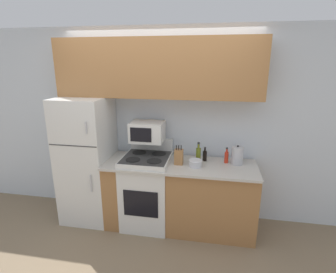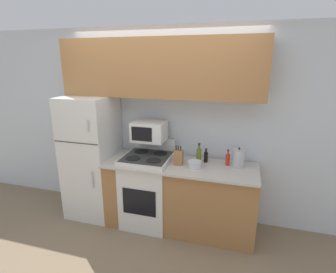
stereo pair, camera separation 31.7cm
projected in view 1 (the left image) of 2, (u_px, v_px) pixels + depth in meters
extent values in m
plane|color=#7F6B51|center=(151.00, 236.00, 3.29)|extent=(12.00, 12.00, 0.00)
cube|color=silver|center=(161.00, 125.00, 3.57)|extent=(8.00, 0.05, 2.55)
cube|color=#9E6B3D|center=(180.00, 196.00, 3.40)|extent=(1.89, 0.62, 0.86)
cube|color=#BCB7AD|center=(180.00, 165.00, 3.26)|extent=(1.89, 0.66, 0.03)
cube|color=silver|center=(87.00, 160.00, 3.52)|extent=(0.64, 0.64, 1.68)
cube|color=#383838|center=(73.00, 146.00, 3.13)|extent=(0.62, 0.01, 0.01)
cylinder|color=#B7B7BC|center=(86.00, 128.00, 3.02)|extent=(0.02, 0.02, 0.14)
cylinder|color=#B7B7BC|center=(91.00, 183.00, 3.21)|extent=(0.02, 0.02, 0.22)
cube|color=#9E6B3D|center=(157.00, 68.00, 3.17)|extent=(2.52, 0.35, 0.71)
cube|color=silver|center=(147.00, 191.00, 3.45)|extent=(0.60, 0.62, 0.95)
cube|color=black|center=(141.00, 204.00, 3.16)|extent=(0.43, 0.01, 0.34)
cube|color=#2D2D2D|center=(146.00, 157.00, 3.32)|extent=(0.57, 0.59, 0.01)
cube|color=silver|center=(152.00, 144.00, 3.58)|extent=(0.57, 0.06, 0.16)
cylinder|color=black|center=(133.00, 160.00, 3.21)|extent=(0.18, 0.18, 0.01)
cylinder|color=black|center=(154.00, 161.00, 3.17)|extent=(0.18, 0.18, 0.01)
cylinder|color=black|center=(139.00, 152.00, 3.47)|extent=(0.18, 0.18, 0.01)
cylinder|color=black|center=(159.00, 154.00, 3.42)|extent=(0.18, 0.18, 0.01)
cube|color=silver|center=(147.00, 132.00, 3.38)|extent=(0.42, 0.32, 0.25)
cube|color=black|center=(141.00, 135.00, 3.23)|extent=(0.27, 0.01, 0.18)
cube|color=#9E6B3D|center=(179.00, 157.00, 3.23)|extent=(0.10, 0.09, 0.19)
cylinder|color=black|center=(176.00, 148.00, 3.19)|extent=(0.01, 0.01, 0.06)
cylinder|color=black|center=(179.00, 148.00, 3.18)|extent=(0.01, 0.01, 0.06)
cylinder|color=black|center=(181.00, 148.00, 3.18)|extent=(0.01, 0.01, 0.06)
cylinder|color=silver|center=(195.00, 163.00, 3.17)|extent=(0.16, 0.16, 0.08)
torus|color=silver|center=(195.00, 160.00, 3.16)|extent=(0.17, 0.17, 0.01)
cylinder|color=red|center=(226.00, 157.00, 3.28)|extent=(0.05, 0.05, 0.14)
cylinder|color=red|center=(227.00, 151.00, 3.25)|extent=(0.02, 0.02, 0.04)
cylinder|color=black|center=(227.00, 148.00, 3.24)|extent=(0.02, 0.03, 0.02)
cylinder|color=black|center=(205.00, 156.00, 3.35)|extent=(0.05, 0.05, 0.13)
cylinder|color=black|center=(205.00, 150.00, 3.33)|extent=(0.02, 0.02, 0.04)
cylinder|color=black|center=(205.00, 148.00, 3.32)|extent=(0.03, 0.03, 0.01)
cylinder|color=#5B6619|center=(198.00, 155.00, 3.30)|extent=(0.06, 0.06, 0.18)
cylinder|color=#5B6619|center=(199.00, 146.00, 3.26)|extent=(0.03, 0.03, 0.06)
cylinder|color=black|center=(199.00, 143.00, 3.25)|extent=(0.03, 0.03, 0.02)
cylinder|color=#B7B7BC|center=(237.00, 156.00, 3.22)|extent=(0.14, 0.14, 0.22)
sphere|color=black|center=(238.00, 146.00, 3.19)|extent=(0.02, 0.02, 0.02)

